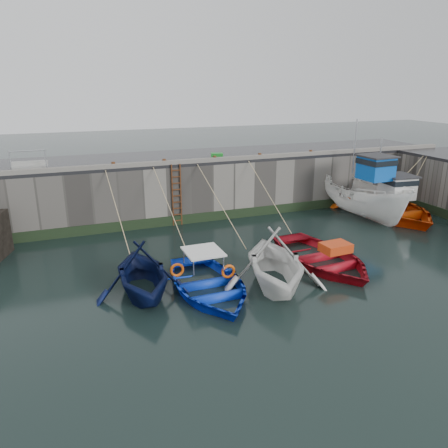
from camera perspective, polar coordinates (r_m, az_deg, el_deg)
name	(u,v)px	position (r m, az deg, el deg)	size (l,w,h in m)	color
ground	(313,304)	(15.18, 11.59, -10.17)	(120.00, 120.00, 0.00)	black
quay_back	(199,184)	(25.43, -3.35, 5.28)	(30.00, 5.00, 3.00)	slate
road_back	(198,156)	(25.13, -3.41, 8.80)	(30.00, 5.00, 0.16)	black
kerb_back	(212,160)	(22.91, -1.61, 8.38)	(30.00, 0.30, 0.20)	slate
algae_back	(213,216)	(23.42, -1.39, 1.03)	(30.00, 0.08, 0.50)	black
ladder	(177,195)	(22.45, -6.20, 3.74)	(0.51, 0.08, 3.20)	#3F1E0F
boat_near_white	(143,293)	(15.84, -10.56, -8.85)	(3.57, 4.13, 2.18)	#091138
boat_near_white_rope	(122,247)	(20.24, -13.16, -2.97)	(0.04, 5.34, 3.10)	tan
boat_near_blue	(208,291)	(15.71, -2.08, -8.78)	(3.65, 5.11, 1.06)	#0D35CE
boat_near_blue_rope	(172,244)	(20.28, -6.86, -2.57)	(0.04, 5.96, 3.10)	tan
boat_near_blacktrim	(273,285)	(16.27, 6.48, -7.90)	(4.02, 4.66, 2.46)	white
boat_near_blacktrim_rope	(222,239)	(20.79, -0.29, -1.91)	(0.04, 6.29, 3.10)	tan
boat_near_navy	(321,264)	(18.37, 12.59, -5.11)	(3.87, 5.42, 1.12)	#A90E1B
boat_near_navy_rope	(268,229)	(22.28, 5.80, -0.63)	(0.04, 5.36, 3.10)	tan
boat_far_white	(365,198)	(25.21, 17.97, 3.31)	(2.76, 6.69, 5.54)	white
boat_far_orange	(388,207)	(26.07, 20.64, 2.12)	(5.67, 7.49, 4.46)	#FB510D
fish_crate	(217,156)	(24.03, -0.94, 8.93)	(0.63, 0.43, 0.27)	#167D21
railing	(30,165)	(22.74, -24.05, 7.04)	(1.60, 1.05, 1.00)	#A5A8AD
bollard_a	(113,165)	(21.88, -14.25, 7.50)	(0.18, 0.18, 0.28)	#3F1E0F
bollard_b	(164,162)	(22.30, -7.82, 8.07)	(0.18, 0.18, 0.28)	#3F1E0F
bollard_c	(215,159)	(23.06, -1.22, 8.55)	(0.18, 0.18, 0.28)	#3F1E0F
bollard_d	(260,156)	(24.05, 4.69, 8.89)	(0.18, 0.18, 0.28)	#3F1E0F
bollard_e	(311,152)	(25.59, 11.25, 9.15)	(0.18, 0.18, 0.28)	#3F1E0F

